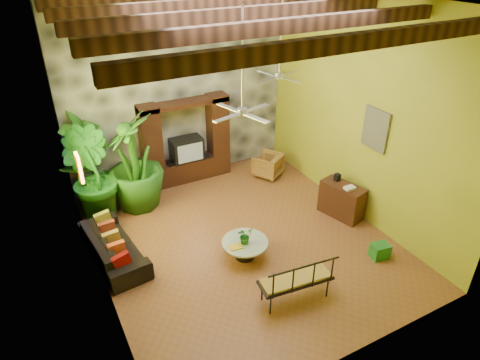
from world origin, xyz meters
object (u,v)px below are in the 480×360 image
tall_plant_a (89,158)px  iron_bench (298,279)px  entertainment_center (186,147)px  green_bin (380,251)px  tall_plant_c (134,162)px  side_console (342,200)px  ceiling_fan_front (242,101)px  wicker_armchair (268,165)px  sofa (113,246)px  tall_plant_b (90,177)px  coffee_table (245,247)px  ceiling_fan_back (279,66)px

tall_plant_a → iron_bench: 5.89m
entertainment_center → green_bin: 5.60m
tall_plant_c → green_bin: 5.94m
side_console → tall_plant_c: bearing=132.2°
ceiling_fan_front → iron_bench: bearing=-82.2°
entertainment_center → wicker_armchair: (2.06, -0.88, -0.64)m
tall_plant_c → wicker_armchair: bearing=-3.2°
wicker_armchair → iron_bench: (-2.02, -4.38, 0.22)m
sofa → side_console: bearing=-106.7°
wicker_armchair → green_bin: size_ratio=1.93×
tall_plant_b → tall_plant_c: 1.06m
tall_plant_c → green_bin: size_ratio=6.58×
iron_bench → tall_plant_b: bearing=127.2°
sofa → tall_plant_a: (0.15, 2.46, 0.93)m
sofa → side_console: (5.23, -0.97, 0.10)m
sofa → coffee_table: bearing=-123.4°
green_bin → sofa: bearing=152.3°
sofa → green_bin: 5.59m
entertainment_center → sofa: 3.66m
sofa → entertainment_center: bearing=-53.5°
ceiling_fan_back → tall_plant_a: size_ratio=0.75×
side_console → tall_plant_a: bearing=131.4°
tall_plant_a → ceiling_fan_back: bearing=-25.4°
ceiling_fan_front → iron_bench: (0.23, -1.72, -2.86)m
ceiling_fan_front → ceiling_fan_back: size_ratio=1.00×
sofa → side_console: side_console is taller
wicker_armchair → tall_plant_b: 4.78m
green_bin → tall_plant_b: bearing=139.1°
green_bin → ceiling_fan_back: bearing=102.6°
entertainment_center → side_console: entertainment_center is taller
sofa → side_console: size_ratio=2.06×
entertainment_center → ceiling_fan_back: ceiling_fan_back is taller
side_console → tall_plant_b: bearing=138.6°
entertainment_center → sofa: bearing=-137.3°
sofa → tall_plant_a: bearing=-9.6°
entertainment_center → coffee_table: entertainment_center is taller
entertainment_center → ceiling_fan_front: (-0.20, -3.54, 2.44)m
tall_plant_a → tall_plant_b: 0.80m
ceiling_fan_front → sofa: (-2.45, 1.09, -3.09)m
side_console → iron_bench: bearing=-158.7°
tall_plant_a → wicker_armchair: bearing=-11.1°
ceiling_fan_front → tall_plant_b: (-2.45, 2.77, -2.26)m
ceiling_fan_front → side_console: 4.08m
entertainment_center → wicker_armchair: size_ratio=3.34×
tall_plant_a → coffee_table: tall_plant_a is taller
ceiling_fan_front → tall_plant_b: bearing=131.5°
entertainment_center → side_console: bearing=-52.9°
tall_plant_b → side_console: bearing=-26.8°
sofa → wicker_armchair: bearing=-77.8°
ceiling_fan_back → side_console: ceiling_fan_back is taller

